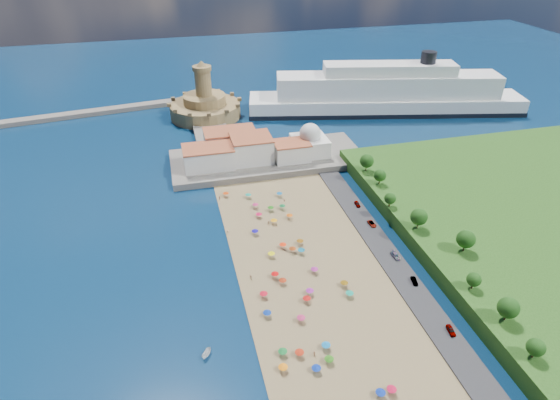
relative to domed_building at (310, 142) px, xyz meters
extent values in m
plane|color=#071938|center=(-30.00, -71.00, -8.97)|extent=(700.00, 700.00, 0.00)
cube|color=#59544C|center=(-20.00, 2.00, -7.47)|extent=(90.00, 36.00, 3.00)
cube|color=#59544C|center=(-42.00, 37.00, -7.77)|extent=(18.00, 70.00, 2.40)
cube|color=#59544C|center=(-140.00, 82.00, -7.67)|extent=(199.03, 34.77, 2.60)
cube|color=silver|center=(-48.00, -2.00, -1.47)|extent=(22.00, 14.00, 9.00)
cube|color=silver|center=(-28.00, 0.00, -0.47)|extent=(18.00, 16.00, 11.00)
cube|color=silver|center=(-10.00, -4.00, -1.97)|extent=(16.00, 12.00, 8.00)
cube|color=silver|center=(-36.00, 12.00, -0.97)|extent=(24.00, 14.00, 10.00)
cube|color=silver|center=(0.00, 0.00, -1.97)|extent=(16.00, 16.00, 8.00)
sphere|color=silver|center=(0.00, 0.00, 4.03)|extent=(10.00, 10.00, 10.00)
cylinder|color=silver|center=(0.00, 0.00, 7.83)|extent=(1.20, 1.20, 1.60)
cylinder|color=#987A4C|center=(-42.00, 67.00, -4.97)|extent=(40.00, 40.00, 8.00)
cylinder|color=#987A4C|center=(-42.00, 67.00, 1.53)|extent=(24.00, 24.00, 5.00)
cylinder|color=#987A4C|center=(-42.00, 67.00, 11.03)|extent=(9.00, 9.00, 14.00)
cylinder|color=#987A4C|center=(-42.00, 67.00, 19.23)|extent=(10.40, 10.40, 2.40)
cone|color=#987A4C|center=(-42.00, 67.00, 21.93)|extent=(6.00, 6.00, 3.00)
cube|color=black|center=(62.00, 49.14, -7.68)|extent=(162.04, 57.35, 2.59)
cube|color=white|center=(62.00, 49.14, -4.19)|extent=(160.97, 56.75, 9.58)
cube|color=white|center=(62.00, 49.14, 6.99)|extent=(128.87, 45.81, 12.77)
cube|color=white|center=(62.00, 49.14, 16.57)|extent=(75.96, 30.36, 6.39)
cylinder|color=black|center=(82.80, 44.62, 22.95)|extent=(8.51, 8.51, 6.39)
cylinder|color=gray|center=(-34.00, -44.39, -7.72)|extent=(0.07, 0.07, 2.00)
cone|color=#D11040|center=(-34.00, -44.39, -6.82)|extent=(2.50, 2.50, 0.60)
cylinder|color=gray|center=(-42.65, -115.62, -7.72)|extent=(0.07, 0.07, 2.00)
cone|color=orange|center=(-42.65, -115.62, -6.82)|extent=(2.50, 2.50, 0.60)
cylinder|color=gray|center=(-29.84, -65.39, -7.72)|extent=(0.07, 0.07, 2.00)
cone|color=#F8300B|center=(-29.84, -65.39, -6.82)|extent=(2.50, 2.50, 0.60)
cylinder|color=gray|center=(-16.09, -89.33, -7.72)|extent=(0.07, 0.07, 2.00)
cone|color=#78520A|center=(-16.09, -89.33, -6.82)|extent=(2.50, 2.50, 0.60)
cylinder|color=gray|center=(-24.43, -69.96, -7.72)|extent=(0.07, 0.07, 2.00)
cone|color=#0F6B8C|center=(-24.43, -69.96, -6.82)|extent=(2.50, 2.50, 0.60)
cylinder|color=gray|center=(-34.53, -83.51, -7.72)|extent=(0.07, 0.07, 2.00)
cone|color=#9D2A0E|center=(-34.53, -83.51, -6.82)|extent=(2.50, 2.50, 0.60)
cylinder|color=gray|center=(-33.41, -100.31, -7.72)|extent=(0.07, 0.07, 2.00)
cone|color=#BB285B|center=(-33.41, -100.31, -6.82)|extent=(2.50, 2.50, 0.60)
cylinder|color=gray|center=(-29.68, -111.49, -7.72)|extent=(0.07, 0.07, 2.00)
cone|color=#0E73BC|center=(-29.68, -111.49, -6.82)|extent=(2.50, 2.50, 0.60)
cylinder|color=gray|center=(-18.60, -128.36, -7.72)|extent=(0.07, 0.07, 2.00)
cone|color=red|center=(-18.60, -128.36, -6.82)|extent=(2.50, 2.50, 0.60)
cylinder|color=gray|center=(-27.21, -68.46, -7.72)|extent=(0.07, 0.07, 2.00)
cone|color=#8F350D|center=(-27.21, -68.46, -6.82)|extent=(2.50, 2.50, 0.60)
cylinder|color=gray|center=(-34.50, -117.99, -7.72)|extent=(0.07, 0.07, 2.00)
cone|color=#0B2C9A|center=(-34.50, -117.99, -6.82)|extent=(2.50, 2.50, 0.60)
cylinder|color=gray|center=(-23.14, -80.77, -7.72)|extent=(0.07, 0.07, 2.00)
cone|color=#9D217F|center=(-23.14, -80.77, -6.82)|extent=(2.50, 2.50, 0.60)
cylinder|color=gray|center=(-28.51, -40.81, -7.72)|extent=(0.07, 0.07, 2.00)
cone|color=#1F6F13|center=(-28.51, -40.81, -6.82)|extent=(2.50, 2.50, 0.60)
cylinder|color=gray|center=(-22.47, -31.07, -7.72)|extent=(0.07, 0.07, 2.00)
cone|color=#0B5695|center=(-22.47, -31.07, -6.82)|extent=(2.50, 2.50, 0.60)
cylinder|color=gray|center=(-30.41, -116.06, -7.72)|extent=(0.07, 0.07, 2.00)
cone|color=#297314|center=(-30.41, -116.06, -6.82)|extent=(2.50, 2.50, 0.60)
cylinder|color=gray|center=(-29.36, -49.91, -7.72)|extent=(0.07, 0.07, 2.00)
cone|color=#FAA60D|center=(-29.36, -49.91, -6.82)|extent=(2.50, 2.50, 0.60)
cylinder|color=gray|center=(-23.40, -64.83, -7.72)|extent=(0.07, 0.07, 2.00)
cone|color=#824F0B|center=(-23.40, -64.83, -6.82)|extent=(2.50, 2.50, 0.60)
cylinder|color=gray|center=(-41.66, -88.00, -7.72)|extent=(0.07, 0.07, 2.00)
cone|color=red|center=(-41.66, -88.00, -6.82)|extent=(2.50, 2.50, 0.60)
cylinder|color=gray|center=(-41.49, -110.72, -7.72)|extent=(0.07, 0.07, 2.00)
cone|color=#14702B|center=(-41.49, -110.72, -6.82)|extent=(2.50, 2.50, 0.60)
cylinder|color=gray|center=(-34.91, -69.39, -7.72)|extent=(0.07, 0.07, 2.00)
cone|color=yellow|center=(-34.91, -69.39, -6.82)|extent=(2.50, 2.50, 0.60)
cylinder|color=gray|center=(-37.66, -55.02, -7.72)|extent=(0.07, 0.07, 2.00)
cone|color=#150B97|center=(-37.66, -55.02, -6.82)|extent=(2.50, 2.50, 0.60)
cylinder|color=gray|center=(-22.76, -47.98, -7.72)|extent=(0.07, 0.07, 2.00)
cone|color=#CD550B|center=(-22.76, -47.98, -6.82)|extent=(2.50, 2.50, 0.60)
cylinder|color=gray|center=(-33.91, -37.19, -7.72)|extent=(0.07, 0.07, 2.00)
cone|color=#BA285F|center=(-33.91, -37.19, -6.82)|extent=(2.50, 2.50, 0.60)
cylinder|color=gray|center=(-21.62, -128.56, -7.72)|extent=(0.07, 0.07, 2.00)
cone|color=#0B2999|center=(-21.62, -128.56, -6.82)|extent=(2.50, 2.50, 0.60)
cylinder|color=gray|center=(-23.76, -40.69, -7.72)|extent=(0.07, 0.07, 2.00)
cone|color=#11622E|center=(-23.76, -40.69, -6.82)|extent=(2.50, 2.50, 0.60)
cylinder|color=gray|center=(-44.06, -25.54, -7.72)|extent=(0.07, 0.07, 2.00)
cone|color=#D43E09|center=(-44.06, -25.54, -6.82)|extent=(2.50, 2.50, 0.60)
cylinder|color=gray|center=(-29.53, -93.13, -7.72)|extent=(0.07, 0.07, 2.00)
cone|color=#B2100E|center=(-29.53, -93.13, -6.82)|extent=(2.50, 2.50, 0.60)
cylinder|color=gray|center=(-36.19, -79.94, -7.72)|extent=(0.07, 0.07, 2.00)
cone|color=red|center=(-36.19, -79.94, -6.82)|extent=(2.50, 2.50, 0.60)
cylinder|color=gray|center=(-42.39, -96.01, -7.72)|extent=(0.07, 0.07, 2.00)
cone|color=navy|center=(-42.39, -96.01, -6.82)|extent=(2.50, 2.50, 0.60)
cylinder|color=gray|center=(-27.61, -90.12, -7.72)|extent=(0.07, 0.07, 2.00)
cone|color=#9E2198|center=(-27.61, -90.12, -6.82)|extent=(2.50, 2.50, 0.60)
cylinder|color=gray|center=(-16.15, -94.14, -7.72)|extent=(0.07, 0.07, 2.00)
cone|color=#109674|center=(-16.15, -94.14, -6.82)|extent=(2.50, 2.50, 0.60)
cylinder|color=gray|center=(-37.27, -112.11, -7.72)|extent=(0.07, 0.07, 2.00)
cone|color=#B6260E|center=(-37.27, -112.11, -6.82)|extent=(2.50, 2.50, 0.60)
cylinder|color=gray|center=(-35.24, -28.99, -7.72)|extent=(0.07, 0.07, 2.00)
cone|color=#0F8D74|center=(-35.24, -28.99, -6.82)|extent=(2.50, 2.50, 0.60)
imported|color=tan|center=(-46.98, -27.29, -7.78)|extent=(0.70, 1.18, 1.88)
imported|color=tan|center=(-31.50, -49.75, -7.89)|extent=(0.92, 1.00, 1.67)
imported|color=tan|center=(-43.95, -78.89, -7.88)|extent=(0.67, 0.84, 1.69)
imported|color=tan|center=(-47.27, -52.21, -7.91)|extent=(1.20, 1.12, 1.63)
imported|color=tan|center=(-21.61, -35.73, -7.94)|extent=(1.01, 1.16, 1.56)
imported|color=tan|center=(-28.30, -91.73, -7.81)|extent=(1.06, 0.95, 1.83)
imported|color=tan|center=(-33.39, -112.94, -7.83)|extent=(0.85, 1.73, 1.79)
imported|color=white|center=(-61.12, -105.79, -8.20)|extent=(3.48, 4.20, 1.56)
imported|color=gray|center=(6.00, -80.15, -7.59)|extent=(2.26, 4.85, 1.37)
imported|color=gray|center=(6.00, -114.74, -7.57)|extent=(2.23, 4.34, 1.41)
imported|color=gray|center=(6.00, -93.40, -7.63)|extent=(1.99, 4.08, 1.29)
imported|color=gray|center=(6.00, -60.36, -7.64)|extent=(2.40, 4.69, 1.27)
imported|color=gray|center=(6.00, -46.05, -7.58)|extent=(1.93, 4.18, 1.39)
cylinder|color=#382314|center=(17.64, -131.11, -1.71)|extent=(0.50, 0.50, 2.54)
sphere|color=#14380F|center=(17.64, -131.11, 0.58)|extent=(4.57, 4.57, 4.57)
cylinder|color=#382314|center=(18.97, -118.48, -1.36)|extent=(0.50, 0.50, 3.23)
sphere|color=#14380F|center=(18.97, -118.48, 1.55)|extent=(5.82, 5.82, 5.82)
cylinder|color=#382314|center=(17.68, -105.08, -1.78)|extent=(0.50, 0.50, 2.39)
sphere|color=#14380F|center=(17.68, -105.08, 0.37)|extent=(4.30, 4.30, 4.30)
cylinder|color=#382314|center=(25.48, -88.46, -1.28)|extent=(0.50, 0.50, 3.39)
sphere|color=#14380F|center=(25.48, -88.46, 1.77)|extent=(6.10, 6.10, 6.10)
cylinder|color=#382314|center=(17.15, -72.82, -1.31)|extent=(0.50, 0.50, 3.33)
sphere|color=#14380F|center=(17.15, -72.82, 1.69)|extent=(6.00, 6.00, 6.00)
cylinder|color=#382314|center=(13.86, -57.20, -1.74)|extent=(0.50, 0.50, 2.46)
sphere|color=#14380F|center=(13.86, -57.20, 0.47)|extent=(4.43, 4.43, 4.43)
cylinder|color=#382314|center=(17.32, -40.36, -1.57)|extent=(0.50, 0.50, 2.82)
sphere|color=#14380F|center=(17.32, -40.36, 0.97)|extent=(5.07, 5.07, 5.07)
cylinder|color=#382314|center=(16.68, -28.23, -1.31)|extent=(0.50, 0.50, 3.33)
sphere|color=#14380F|center=(16.68, -28.23, 1.69)|extent=(6.00, 6.00, 6.00)
camera|label=1|loc=(-62.73, -192.43, 91.53)|focal=30.00mm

